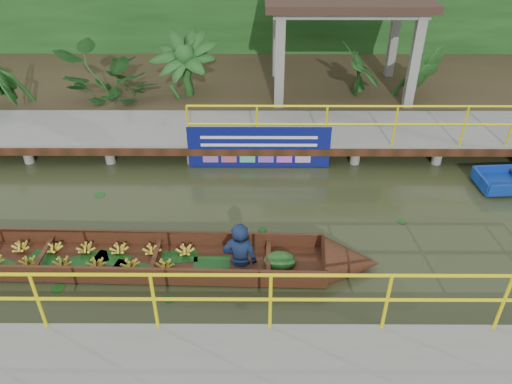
{
  "coord_description": "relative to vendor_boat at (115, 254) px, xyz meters",
  "views": [
    {
      "loc": [
        0.62,
        -7.91,
        6.21
      ],
      "look_at": [
        0.59,
        0.5,
        0.6
      ],
      "focal_mm": 35.0,
      "sensor_mm": 36.0,
      "label": 1
    }
  ],
  "objects": [
    {
      "name": "pavilion",
      "position": [
        4.97,
        7.31,
        2.57
      ],
      "size": [
        4.4,
        3.0,
        3.0
      ],
      "color": "gray",
      "rests_on": "ground"
    },
    {
      "name": "ground",
      "position": [
        1.97,
        1.01,
        -0.24
      ],
      "size": [
        80.0,
        80.0,
        0.0
      ],
      "primitive_type": "plane",
      "color": "#293018",
      "rests_on": "ground"
    },
    {
      "name": "foliage_backdrop",
      "position": [
        1.97,
        11.01,
        1.76
      ],
      "size": [
        30.0,
        0.8,
        4.0
      ],
      "primitive_type": "cube",
      "color": "#153A12",
      "rests_on": "ground"
    },
    {
      "name": "far_dock",
      "position": [
        1.99,
        4.44,
        0.24
      ],
      "size": [
        16.0,
        2.06,
        1.66
      ],
      "color": "gray",
      "rests_on": "ground"
    },
    {
      "name": "land_strip",
      "position": [
        1.97,
        8.51,
        -0.02
      ],
      "size": [
        30.0,
        8.0,
        0.45
      ],
      "primitive_type": "cube",
      "color": "#34281A",
      "rests_on": "ground"
    },
    {
      "name": "vendor_boat",
      "position": [
        0.0,
        0.0,
        0.0
      ],
      "size": [
        10.22,
        1.31,
        2.2
      ],
      "rotation": [
        0.0,
        0.0,
        -0.03
      ],
      "color": "#36180E",
      "rests_on": "ground"
    },
    {
      "name": "tropical_plants",
      "position": [
        0.22,
        6.31,
        1.15
      ],
      "size": [
        14.51,
        1.51,
        1.89
      ],
      "color": "#153A12",
      "rests_on": "ground"
    },
    {
      "name": "blue_banner",
      "position": [
        2.62,
        3.49,
        0.31
      ],
      "size": [
        3.37,
        0.04,
        1.05
      ],
      "color": "navy",
      "rests_on": "ground"
    }
  ]
}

